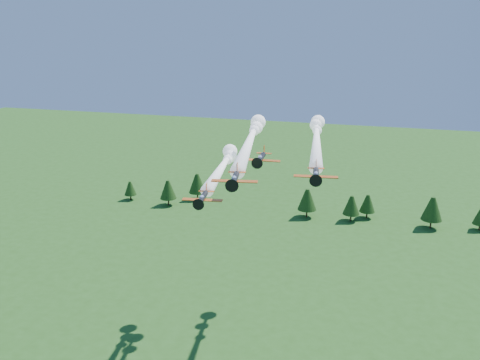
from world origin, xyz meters
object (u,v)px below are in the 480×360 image
(plane_right, at_px, (317,137))
(plane_slot, at_px, (261,158))
(plane_lead, at_px, (250,139))
(plane_left, at_px, (223,165))

(plane_right, xyz_separation_m, plane_slot, (-7.24, -24.64, 0.68))
(plane_lead, relative_size, plane_right, 0.96)
(plane_lead, relative_size, plane_slot, 6.39)
(plane_left, distance_m, plane_slot, 22.23)
(plane_left, xyz_separation_m, plane_right, (20.17, 7.85, 6.05))
(plane_lead, xyz_separation_m, plane_left, (-7.71, 4.80, -7.64))
(plane_right, height_order, plane_slot, plane_slot)
(plane_lead, relative_size, plane_left, 1.27)
(plane_left, xyz_separation_m, plane_slot, (12.92, -16.78, 6.72))
(plane_lead, bearing_deg, plane_slot, -76.39)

